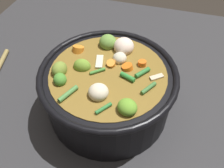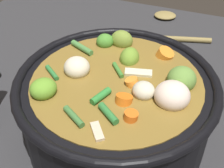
% 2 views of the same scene
% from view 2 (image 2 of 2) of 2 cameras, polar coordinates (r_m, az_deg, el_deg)
% --- Properties ---
extents(ground_plane, '(1.10, 1.10, 0.00)m').
position_cam_2_polar(ground_plane, '(0.56, 0.72, -9.67)').
color(ground_plane, '#2D2D30').
extents(cooking_pot, '(0.32, 0.32, 0.16)m').
position_cam_2_polar(cooking_pot, '(0.51, 0.84, -4.41)').
color(cooking_pot, black).
rests_on(cooking_pot, ground_plane).
extents(wooden_spoon, '(0.20, 0.22, 0.02)m').
position_cam_2_polar(wooden_spoon, '(0.89, 10.02, 10.71)').
color(wooden_spoon, olive).
rests_on(wooden_spoon, ground_plane).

